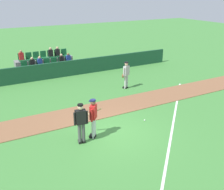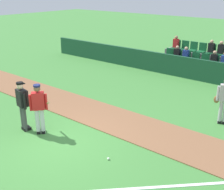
% 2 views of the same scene
% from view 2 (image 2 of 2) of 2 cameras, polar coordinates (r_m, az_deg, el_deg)
% --- Properties ---
extents(ground_plane, '(80.00, 80.00, 0.00)m').
position_cam_2_polar(ground_plane, '(9.71, -10.53, -9.21)').
color(ground_plane, '#42843A').
extents(infield_dirt_path, '(28.00, 2.03, 0.03)m').
position_cam_2_polar(infield_dirt_path, '(11.27, -0.85, -4.35)').
color(infield_dirt_path, brown).
rests_on(infield_dirt_path, ground).
extents(foul_line_chalk, '(8.57, 8.54, 0.01)m').
position_cam_2_polar(foul_line_chalk, '(7.66, 2.02, -17.87)').
color(foul_line_chalk, white).
rests_on(foul_line_chalk, ground).
extents(dugout_fence, '(20.00, 0.16, 1.16)m').
position_cam_2_polar(dugout_fence, '(16.42, 14.23, 5.16)').
color(dugout_fence, '#19472D').
rests_on(dugout_fence, ground).
extents(stadium_bleachers, '(4.45, 2.10, 1.90)m').
position_cam_2_polar(stadium_bleachers, '(17.72, 16.28, 5.87)').
color(stadium_bleachers, slate).
rests_on(stadium_bleachers, ground).
extents(batter_red_jersey, '(0.75, 0.68, 1.76)m').
position_cam_2_polar(batter_red_jersey, '(10.03, -14.00, -2.33)').
color(batter_red_jersey, silver).
rests_on(batter_red_jersey, ground).
extents(umpire_home_plate, '(0.58, 0.36, 1.76)m').
position_cam_2_polar(umpire_home_plate, '(10.41, -16.98, -1.58)').
color(umpire_home_plate, '#4C4C4C').
rests_on(umpire_home_plate, ground).
extents(runner_grey_jersey, '(0.66, 0.40, 1.76)m').
position_cam_2_polar(runner_grey_jersey, '(11.19, 20.98, -0.72)').
color(runner_grey_jersey, '#B2B2B2').
rests_on(runner_grey_jersey, ground).
extents(baseball, '(0.07, 0.07, 0.07)m').
position_cam_2_polar(baseball, '(8.72, -0.71, -12.26)').
color(baseball, white).
rests_on(baseball, ground).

